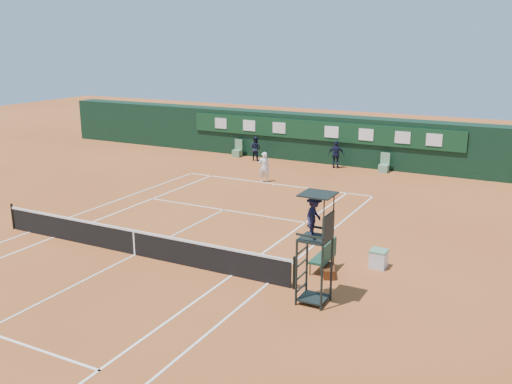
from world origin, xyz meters
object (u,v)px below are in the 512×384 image
umpire_chair (315,225)px  cooler (378,259)px  player_bench (325,255)px  player (264,167)px  tennis_net (134,242)px

umpire_chair → cooler: (0.99, 3.58, -2.13)m
umpire_chair → player_bench: size_ratio=2.85×
cooler → player: player is taller
tennis_net → cooler: (8.28, 2.97, -0.18)m
tennis_net → umpire_chair: 7.57m
umpire_chair → player_bench: 3.09m
tennis_net → player: size_ratio=7.64×
cooler → tennis_net: bearing=-160.3°
tennis_net → umpire_chair: size_ratio=3.77×
tennis_net → player: (-0.75, 12.06, 0.34)m
umpire_chair → cooler: 4.28m
umpire_chair → player: 15.09m
player → tennis_net: bearing=58.7°
player_bench → cooler: 1.94m
tennis_net → player: bearing=93.6°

